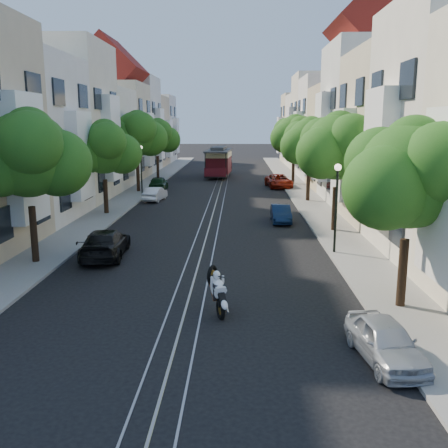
# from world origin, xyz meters

# --- Properties ---
(ground) EXTENTS (200.00, 200.00, 0.00)m
(ground) POSITION_xyz_m (0.00, 28.00, 0.00)
(ground) COLOR black
(ground) RESTS_ON ground
(sidewalk_east) EXTENTS (2.50, 80.00, 0.12)m
(sidewalk_east) POSITION_xyz_m (7.25, 28.00, 0.06)
(sidewalk_east) COLOR gray
(sidewalk_east) RESTS_ON ground
(sidewalk_west) EXTENTS (2.50, 80.00, 0.12)m
(sidewalk_west) POSITION_xyz_m (-7.25, 28.00, 0.06)
(sidewalk_west) COLOR gray
(sidewalk_west) RESTS_ON ground
(rail_left) EXTENTS (0.06, 80.00, 0.02)m
(rail_left) POSITION_xyz_m (-0.55, 28.00, 0.01)
(rail_left) COLOR gray
(rail_left) RESTS_ON ground
(rail_slot) EXTENTS (0.06, 80.00, 0.02)m
(rail_slot) POSITION_xyz_m (0.00, 28.00, 0.01)
(rail_slot) COLOR gray
(rail_slot) RESTS_ON ground
(rail_right) EXTENTS (0.06, 80.00, 0.02)m
(rail_right) POSITION_xyz_m (0.55, 28.00, 0.01)
(rail_right) COLOR gray
(rail_right) RESTS_ON ground
(lane_line) EXTENTS (0.08, 80.00, 0.01)m
(lane_line) POSITION_xyz_m (0.00, 28.00, 0.00)
(lane_line) COLOR tan
(lane_line) RESTS_ON ground
(townhouses_east) EXTENTS (7.75, 72.00, 12.00)m
(townhouses_east) POSITION_xyz_m (11.87, 27.91, 5.18)
(townhouses_east) COLOR beige
(townhouses_east) RESTS_ON ground
(townhouses_west) EXTENTS (7.75, 72.00, 11.76)m
(townhouses_west) POSITION_xyz_m (-11.87, 27.91, 5.08)
(townhouses_west) COLOR silver
(townhouses_west) RESTS_ON ground
(tree_e_a) EXTENTS (4.72, 3.87, 6.27)m
(tree_e_a) POSITION_xyz_m (7.26, -3.02, 4.40)
(tree_e_a) COLOR black
(tree_e_a) RESTS_ON ground
(tree_e_b) EXTENTS (4.93, 4.08, 6.68)m
(tree_e_b) POSITION_xyz_m (7.26, 8.98, 4.73)
(tree_e_b) COLOR black
(tree_e_b) RESTS_ON ground
(tree_e_c) EXTENTS (4.84, 3.99, 6.52)m
(tree_e_c) POSITION_xyz_m (7.26, 19.98, 4.60)
(tree_e_c) COLOR black
(tree_e_c) RESTS_ON ground
(tree_e_d) EXTENTS (5.01, 4.16, 6.85)m
(tree_e_d) POSITION_xyz_m (7.26, 30.98, 4.87)
(tree_e_d) COLOR black
(tree_e_d) RESTS_ON ground
(tree_w_a) EXTENTS (4.93, 4.08, 6.68)m
(tree_w_a) POSITION_xyz_m (-7.14, 1.98, 4.73)
(tree_w_a) COLOR black
(tree_w_a) RESTS_ON ground
(tree_w_b) EXTENTS (4.72, 3.87, 6.27)m
(tree_w_b) POSITION_xyz_m (-7.14, 13.98, 4.40)
(tree_w_b) COLOR black
(tree_w_b) RESTS_ON ground
(tree_w_c) EXTENTS (5.13, 4.28, 7.09)m
(tree_w_c) POSITION_xyz_m (-7.14, 24.98, 5.07)
(tree_w_c) COLOR black
(tree_w_c) RESTS_ON ground
(tree_w_d) EXTENTS (4.84, 3.99, 6.52)m
(tree_w_d) POSITION_xyz_m (-7.14, 35.98, 4.60)
(tree_w_d) COLOR black
(tree_w_d) RESTS_ON ground
(lamp_east) EXTENTS (0.32, 0.32, 4.16)m
(lamp_east) POSITION_xyz_m (6.30, 4.00, 2.85)
(lamp_east) COLOR black
(lamp_east) RESTS_ON ground
(lamp_west) EXTENTS (0.32, 0.32, 4.16)m
(lamp_west) POSITION_xyz_m (-6.30, 22.00, 2.85)
(lamp_west) COLOR black
(lamp_west) RESTS_ON ground
(sportbike_rider) EXTENTS (0.72, 1.80, 1.53)m
(sportbike_rider) POSITION_xyz_m (1.08, -3.62, 0.82)
(sportbike_rider) COLOR black
(sportbike_rider) RESTS_ON ground
(cable_car) EXTENTS (3.05, 8.28, 3.13)m
(cable_car) POSITION_xyz_m (-0.50, 38.16, 1.85)
(cable_car) COLOR black
(cable_car) RESTS_ON ground
(parked_car_e_near) EXTENTS (1.73, 3.41, 1.11)m
(parked_car_e_near) POSITION_xyz_m (5.60, -6.80, 0.56)
(parked_car_e_near) COLOR #9FA5AA
(parked_car_e_near) RESTS_ON ground
(parked_car_e_mid) EXTENTS (1.15, 3.29, 1.08)m
(parked_car_e_mid) POSITION_xyz_m (4.40, 11.69, 0.54)
(parked_car_e_mid) COLOR #0B1C3B
(parked_car_e_mid) RESTS_ON ground
(parked_car_e_far) EXTENTS (2.63, 4.81, 1.28)m
(parked_car_e_far) POSITION_xyz_m (5.60, 28.63, 0.64)
(parked_car_e_far) COLOR maroon
(parked_car_e_far) RESTS_ON ground
(parked_car_w_near) EXTENTS (2.14, 4.62, 1.31)m
(parked_car_w_near) POSITION_xyz_m (-4.40, 3.20, 0.65)
(parked_car_w_near) COLOR black
(parked_car_w_near) RESTS_ON ground
(parked_car_w_mid) EXTENTS (1.57, 3.47, 1.10)m
(parked_car_w_mid) POSITION_xyz_m (-4.90, 20.19, 0.55)
(parked_car_w_mid) COLOR silver
(parked_car_w_mid) RESTS_ON ground
(parked_car_w_far) EXTENTS (1.73, 3.91, 1.31)m
(parked_car_w_far) POSITION_xyz_m (-5.60, 26.31, 0.65)
(parked_car_w_far) COLOR #15351B
(parked_car_w_far) RESTS_ON ground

